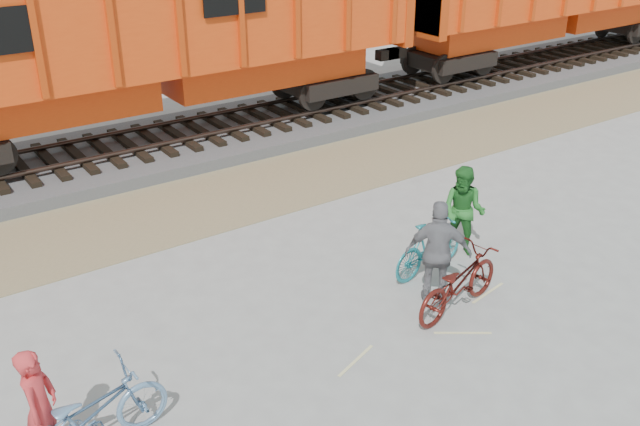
# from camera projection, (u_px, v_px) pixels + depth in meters

# --- Properties ---
(ground) EXTENTS (120.00, 120.00, 0.00)m
(ground) POSITION_uv_depth(u_px,v_px,m) (375.00, 314.00, 11.62)
(ground) COLOR #9E9E99
(ground) RESTS_ON ground
(gravel_strip) EXTENTS (120.00, 3.00, 0.02)m
(gravel_strip) POSITION_uv_depth(u_px,v_px,m) (218.00, 199.00, 15.69)
(gravel_strip) COLOR tan
(gravel_strip) RESTS_ON ground
(ballast_bed) EXTENTS (120.00, 4.00, 0.30)m
(ballast_bed) POSITION_uv_depth(u_px,v_px,m) (155.00, 148.00, 18.22)
(ballast_bed) COLOR slate
(ballast_bed) RESTS_ON ground
(track) EXTENTS (120.00, 2.60, 0.24)m
(track) POSITION_uv_depth(u_px,v_px,m) (153.00, 136.00, 18.08)
(track) COLOR black
(track) RESTS_ON ballast_bed
(hopper_car_center) EXTENTS (14.00, 3.13, 4.65)m
(hopper_car_center) POSITION_uv_depth(u_px,v_px,m) (154.00, 34.00, 17.13)
(hopper_car_center) COLOR black
(hopper_car_center) RESTS_ON track
(bicycle_blue) EXTENTS (2.06, 0.78, 1.07)m
(bicycle_blue) POSITION_uv_depth(u_px,v_px,m) (88.00, 414.00, 8.69)
(bicycle_blue) COLOR #658CB3
(bicycle_blue) RESTS_ON ground
(bicycle_teal) EXTENTS (1.79, 0.70, 1.05)m
(bicycle_teal) POSITION_uv_depth(u_px,v_px,m) (429.00, 246.00, 12.62)
(bicycle_teal) COLOR teal
(bicycle_teal) RESTS_ON ground
(bicycle_maroon) EXTENTS (2.10, 1.04, 1.06)m
(bicycle_maroon) POSITION_uv_depth(u_px,v_px,m) (458.00, 282.00, 11.50)
(bicycle_maroon) COLOR #4E140F
(bicycle_maroon) RESTS_ON ground
(person_solo) EXTENTS (0.65, 0.71, 1.62)m
(person_solo) POSITION_uv_depth(u_px,v_px,m) (40.00, 408.00, 8.39)
(person_solo) COLOR red
(person_solo) RESTS_ON ground
(person_man) EXTENTS (0.96, 1.04, 1.73)m
(person_man) POSITION_uv_depth(u_px,v_px,m) (463.00, 211.00, 13.14)
(person_man) COLOR #236A26
(person_man) RESTS_ON ground
(person_woman) EXTENTS (1.11, 1.04, 1.83)m
(person_woman) POSITION_uv_depth(u_px,v_px,m) (438.00, 253.00, 11.58)
(person_woman) COLOR slate
(person_woman) RESTS_ON ground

